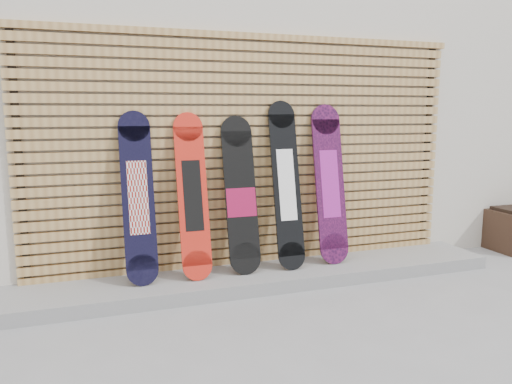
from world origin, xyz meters
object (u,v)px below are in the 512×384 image
Objects in this scene: snowboard_1 at (193,196)px; snowboard_2 at (241,196)px; snowboard_0 at (138,198)px; snowboard_4 at (330,184)px; snowboard_3 at (286,185)px.

snowboard_1 is 0.45m from snowboard_2.
snowboard_4 is (1.83, 0.01, 0.03)m from snowboard_0.
snowboard_4 reaches higher than snowboard_2.
snowboard_0 is 0.92m from snowboard_2.
snowboard_3 is at bearing -0.36° from snowboard_0.
snowboard_0 is 1.83m from snowboard_4.
snowboard_1 is 1.36m from snowboard_4.
snowboard_2 is 0.91× the size of snowboard_3.
snowboard_3 reaches higher than snowboard_2.
snowboard_0 is at bearing -179.69° from snowboard_4.
snowboard_2 is 0.93× the size of snowboard_4.
snowboard_3 is (0.90, 0.00, 0.05)m from snowboard_1.
snowboard_2 is 0.92m from snowboard_4.
snowboard_4 is (0.91, 0.01, 0.06)m from snowboard_2.
snowboard_1 is at bearing -179.17° from snowboard_4.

